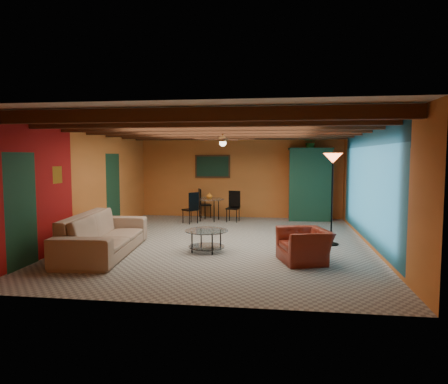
# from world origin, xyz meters

# --- Properties ---
(room) EXTENTS (6.52, 8.01, 2.71)m
(room) POSITION_xyz_m (0.00, 0.11, 2.36)
(room) COLOR gray
(room) RESTS_ON ground
(sofa) EXTENTS (1.36, 2.91, 0.82)m
(sofa) POSITION_xyz_m (-2.23, -1.42, 0.41)
(sofa) COLOR #967861
(sofa) RESTS_ON ground
(armchair) EXTENTS (1.09, 1.17, 0.62)m
(armchair) POSITION_xyz_m (1.76, -1.52, 0.31)
(armchair) COLOR maroon
(armchair) RESTS_ON ground
(coffee_table) EXTENTS (1.08, 1.08, 0.46)m
(coffee_table) POSITION_xyz_m (-0.21, -0.92, 0.23)
(coffee_table) COLOR silver
(coffee_table) RESTS_ON ground
(dining_table) EXTENTS (2.07, 2.07, 0.94)m
(dining_table) POSITION_xyz_m (-0.86, 3.11, 0.47)
(dining_table) COLOR white
(dining_table) RESTS_ON ground
(armoire) EXTENTS (1.27, 0.67, 2.18)m
(armoire) POSITION_xyz_m (2.20, 3.70, 1.09)
(armoire) COLOR maroon
(armoire) RESTS_ON ground
(floor_lamp) EXTENTS (0.43, 0.43, 2.06)m
(floor_lamp) POSITION_xyz_m (2.44, 0.10, 1.03)
(floor_lamp) COLOR black
(floor_lamp) RESTS_ON ground
(ceiling_fan) EXTENTS (1.50, 1.50, 0.44)m
(ceiling_fan) POSITION_xyz_m (0.00, 0.00, 2.36)
(ceiling_fan) COLOR #472614
(ceiling_fan) RESTS_ON ceiling
(painting) EXTENTS (1.05, 0.03, 0.65)m
(painting) POSITION_xyz_m (-0.90, 3.96, 1.65)
(painting) COLOR black
(painting) RESTS_ON wall_back
(potted_plant) EXTENTS (0.50, 0.46, 0.48)m
(potted_plant) POSITION_xyz_m (2.20, 3.70, 2.42)
(potted_plant) COLOR #26661E
(potted_plant) RESTS_ON armoire
(vase) EXTENTS (0.19, 0.19, 0.19)m
(vase) POSITION_xyz_m (-0.86, 3.11, 1.04)
(vase) COLOR orange
(vase) RESTS_ON dining_table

